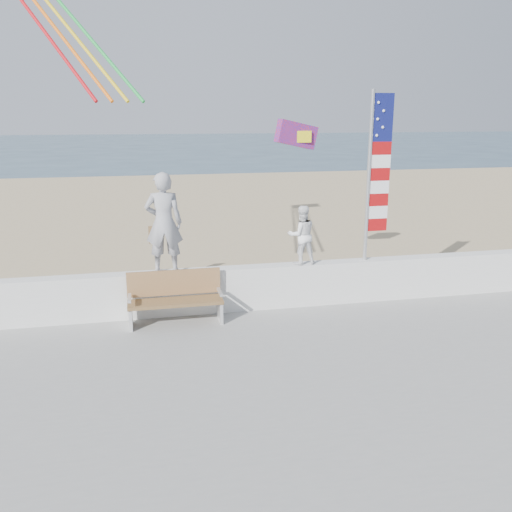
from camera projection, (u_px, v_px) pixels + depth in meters
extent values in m
plane|color=#2C4558|center=(267.00, 357.00, 9.42)|extent=(220.00, 220.00, 0.00)
cube|color=tan|center=(204.00, 241.00, 17.92)|extent=(90.00, 40.00, 0.08)
cube|color=gray|center=(355.00, 510.00, 5.60)|extent=(50.00, 12.40, 0.10)
cube|color=silver|center=(244.00, 288.00, 11.15)|extent=(30.00, 0.35, 0.90)
imported|color=#98999E|center=(164.00, 223.00, 10.46)|extent=(0.76, 0.55, 1.96)
imported|color=white|center=(302.00, 235.00, 11.12)|extent=(0.61, 0.49, 1.22)
cube|color=brown|center=(176.00, 302.00, 10.34)|extent=(1.80, 0.50, 0.06)
cube|color=#9A6E43|center=(174.00, 282.00, 10.51)|extent=(1.80, 0.05, 0.50)
cube|color=white|center=(131.00, 317.00, 10.22)|extent=(0.06, 0.50, 0.40)
cube|color=silver|center=(129.00, 298.00, 10.08)|extent=(0.06, 0.45, 0.05)
cube|color=silver|center=(220.00, 311.00, 10.57)|extent=(0.06, 0.50, 0.40)
cube|color=silver|center=(220.00, 292.00, 10.42)|extent=(0.06, 0.45, 0.05)
cylinder|color=silver|center=(369.00, 178.00, 11.12)|extent=(0.08, 0.08, 3.50)
cube|color=#0F1451|center=(383.00, 118.00, 10.86)|extent=(0.44, 0.02, 0.95)
cube|color=#9E0A0C|center=(377.00, 225.00, 11.42)|extent=(0.44, 0.02, 0.26)
cube|color=white|center=(378.00, 212.00, 11.36)|extent=(0.44, 0.02, 0.26)
cube|color=#9E0A0C|center=(378.00, 200.00, 11.29)|extent=(0.44, 0.02, 0.26)
cube|color=white|center=(379.00, 187.00, 11.22)|extent=(0.44, 0.02, 0.26)
cube|color=#9E0A0C|center=(380.00, 174.00, 11.15)|extent=(0.44, 0.02, 0.26)
cube|color=white|center=(380.00, 161.00, 11.09)|extent=(0.44, 0.02, 0.26)
cube|color=#9E0A0C|center=(381.00, 148.00, 11.02)|extent=(0.44, 0.02, 0.26)
sphere|color=white|center=(377.00, 135.00, 10.92)|extent=(0.06, 0.06, 0.06)
sphere|color=white|center=(383.00, 127.00, 10.90)|extent=(0.06, 0.06, 0.06)
sphere|color=white|center=(378.00, 119.00, 10.83)|extent=(0.06, 0.06, 0.06)
sphere|color=white|center=(384.00, 111.00, 10.82)|extent=(0.06, 0.06, 0.06)
sphere|color=white|center=(379.00, 102.00, 10.75)|extent=(0.06, 0.06, 0.06)
cube|color=red|center=(296.00, 134.00, 12.97)|extent=(1.10, 0.46, 0.73)
cube|color=yellow|center=(302.00, 137.00, 13.01)|extent=(0.38, 0.28, 0.27)
cylinder|color=brown|center=(157.00, 261.00, 13.01)|extent=(0.07, 0.07, 1.20)
cube|color=olive|center=(155.00, 235.00, 12.82)|extent=(0.32, 0.03, 0.42)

